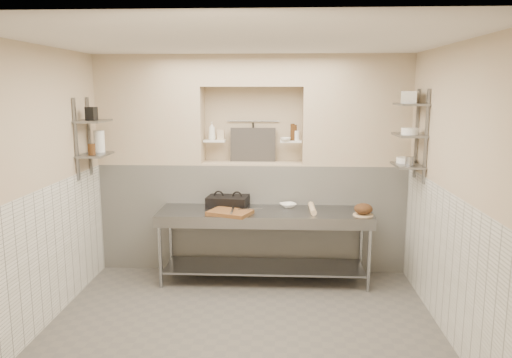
# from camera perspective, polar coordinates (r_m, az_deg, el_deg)

# --- Properties ---
(floor) EXTENTS (4.00, 3.90, 0.10)m
(floor) POSITION_cam_1_polar(r_m,az_deg,el_deg) (5.34, -1.50, -16.74)
(floor) COLOR #59554F
(floor) RESTS_ON ground
(ceiling) EXTENTS (4.00, 3.90, 0.10)m
(ceiling) POSITION_cam_1_polar(r_m,az_deg,el_deg) (4.78, -1.67, 16.00)
(ceiling) COLOR silver
(ceiling) RESTS_ON ground
(wall_left) EXTENTS (0.10, 3.90, 2.80)m
(wall_left) POSITION_cam_1_polar(r_m,az_deg,el_deg) (5.41, -23.78, -0.97)
(wall_left) COLOR tan
(wall_left) RESTS_ON ground
(wall_right) EXTENTS (0.10, 3.90, 2.80)m
(wall_right) POSITION_cam_1_polar(r_m,az_deg,el_deg) (5.12, 21.95, -1.44)
(wall_right) COLOR tan
(wall_right) RESTS_ON ground
(wall_back) EXTENTS (4.00, 0.10, 2.80)m
(wall_back) POSITION_cam_1_polar(r_m,az_deg,el_deg) (6.82, -0.28, 2.07)
(wall_back) COLOR tan
(wall_back) RESTS_ON ground
(wall_front) EXTENTS (4.00, 0.10, 2.80)m
(wall_front) POSITION_cam_1_polar(r_m,az_deg,el_deg) (2.93, -4.65, -9.15)
(wall_front) COLOR tan
(wall_front) RESTS_ON ground
(backwall_lower) EXTENTS (4.00, 0.40, 1.40)m
(backwall_lower) POSITION_cam_1_polar(r_m,az_deg,el_deg) (6.71, -0.39, -4.17)
(backwall_lower) COLOR silver
(backwall_lower) RESTS_ON floor
(alcove_sill) EXTENTS (1.30, 0.40, 0.02)m
(alcove_sill) POSITION_cam_1_polar(r_m,az_deg,el_deg) (6.57, -0.40, 1.84)
(alcove_sill) COLOR tan
(alcove_sill) RESTS_ON backwall_lower
(backwall_pillar_left) EXTENTS (1.35, 0.40, 1.40)m
(backwall_pillar_left) POSITION_cam_1_polar(r_m,az_deg,el_deg) (6.71, -11.88, 7.72)
(backwall_pillar_left) COLOR tan
(backwall_pillar_left) RESTS_ON backwall_lower
(backwall_pillar_right) EXTENTS (1.35, 0.40, 1.40)m
(backwall_pillar_right) POSITION_cam_1_polar(r_m,az_deg,el_deg) (6.56, 11.33, 7.69)
(backwall_pillar_right) COLOR tan
(backwall_pillar_right) RESTS_ON backwall_lower
(backwall_header) EXTENTS (1.30, 0.40, 0.40)m
(backwall_header) POSITION_cam_1_polar(r_m,az_deg,el_deg) (6.50, -0.41, 12.27)
(backwall_header) COLOR tan
(backwall_header) RESTS_ON backwall_lower
(wainscot_left) EXTENTS (0.02, 3.90, 1.40)m
(wainscot_left) POSITION_cam_1_polar(r_m,az_deg,el_deg) (5.55, -22.70, -8.09)
(wainscot_left) COLOR silver
(wainscot_left) RESTS_ON floor
(wainscot_right) EXTENTS (0.02, 3.90, 1.40)m
(wainscot_right) POSITION_cam_1_polar(r_m,az_deg,el_deg) (5.28, 20.82, -8.90)
(wainscot_right) COLOR silver
(wainscot_right) RESTS_ON floor
(alcove_shelf_left) EXTENTS (0.28, 0.16, 0.02)m
(alcove_shelf_left) POSITION_cam_1_polar(r_m,az_deg,el_deg) (6.58, -4.76, 4.36)
(alcove_shelf_left) COLOR white
(alcove_shelf_left) RESTS_ON backwall_lower
(alcove_shelf_right) EXTENTS (0.28, 0.16, 0.02)m
(alcove_shelf_right) POSITION_cam_1_polar(r_m,az_deg,el_deg) (6.52, 4.00, 4.32)
(alcove_shelf_right) COLOR white
(alcove_shelf_right) RESTS_ON backwall_lower
(utensil_rail) EXTENTS (0.70, 0.02, 0.02)m
(utensil_rail) POSITION_cam_1_polar(r_m,az_deg,el_deg) (6.68, -0.32, 6.64)
(utensil_rail) COLOR gray
(utensil_rail) RESTS_ON wall_back
(hanging_steel) EXTENTS (0.02, 0.02, 0.30)m
(hanging_steel) POSITION_cam_1_polar(r_m,az_deg,el_deg) (6.68, -0.33, 5.17)
(hanging_steel) COLOR black
(hanging_steel) RESTS_ON utensil_rail
(splash_panel) EXTENTS (0.60, 0.08, 0.45)m
(splash_panel) POSITION_cam_1_polar(r_m,az_deg,el_deg) (6.64, -0.35, 3.93)
(splash_panel) COLOR #383330
(splash_panel) RESTS_ON alcove_sill
(shelf_rail_left_a) EXTENTS (0.03, 0.03, 0.95)m
(shelf_rail_left_a) POSITION_cam_1_polar(r_m,az_deg,el_deg) (6.46, -18.51, 4.65)
(shelf_rail_left_a) COLOR slate
(shelf_rail_left_a) RESTS_ON wall_left
(shelf_rail_left_b) EXTENTS (0.03, 0.03, 0.95)m
(shelf_rail_left_b) POSITION_cam_1_polar(r_m,az_deg,el_deg) (6.09, -19.87, 4.26)
(shelf_rail_left_b) COLOR slate
(shelf_rail_left_b) RESTS_ON wall_left
(wall_shelf_left_lower) EXTENTS (0.30, 0.50, 0.02)m
(wall_shelf_left_lower) POSITION_cam_1_polar(r_m,az_deg,el_deg) (6.25, -17.91, 2.66)
(wall_shelf_left_lower) COLOR slate
(wall_shelf_left_lower) RESTS_ON wall_left
(wall_shelf_left_upper) EXTENTS (0.30, 0.50, 0.03)m
(wall_shelf_left_upper) POSITION_cam_1_polar(r_m,az_deg,el_deg) (6.21, -18.11, 6.32)
(wall_shelf_left_upper) COLOR slate
(wall_shelf_left_upper) RESTS_ON wall_left
(shelf_rail_right_a) EXTENTS (0.03, 0.03, 1.05)m
(shelf_rail_right_a) POSITION_cam_1_polar(r_m,az_deg,el_deg) (6.22, 17.87, 4.95)
(shelf_rail_right_a) COLOR slate
(shelf_rail_right_a) RESTS_ON wall_right
(shelf_rail_right_b) EXTENTS (0.03, 0.03, 1.05)m
(shelf_rail_right_b) POSITION_cam_1_polar(r_m,az_deg,el_deg) (5.84, 18.86, 4.58)
(shelf_rail_right_b) COLOR slate
(shelf_rail_right_b) RESTS_ON wall_right
(wall_shelf_right_lower) EXTENTS (0.30, 0.50, 0.02)m
(wall_shelf_right_lower) POSITION_cam_1_polar(r_m,az_deg,el_deg) (6.04, 16.93, 1.51)
(wall_shelf_right_lower) COLOR slate
(wall_shelf_right_lower) RESTS_ON wall_right
(wall_shelf_right_mid) EXTENTS (0.30, 0.50, 0.02)m
(wall_shelf_right_mid) POSITION_cam_1_polar(r_m,az_deg,el_deg) (5.99, 17.10, 4.81)
(wall_shelf_right_mid) COLOR slate
(wall_shelf_right_mid) RESTS_ON wall_right
(wall_shelf_right_upper) EXTENTS (0.30, 0.50, 0.03)m
(wall_shelf_right_upper) POSITION_cam_1_polar(r_m,az_deg,el_deg) (5.97, 17.28, 8.15)
(wall_shelf_right_upper) COLOR slate
(wall_shelf_right_upper) RESTS_ON wall_right
(prep_table) EXTENTS (2.60, 0.70, 0.90)m
(prep_table) POSITION_cam_1_polar(r_m,az_deg,el_deg) (6.17, 0.96, -6.01)
(prep_table) COLOR gray
(prep_table) RESTS_ON floor
(panini_press) EXTENTS (0.54, 0.42, 0.14)m
(panini_press) POSITION_cam_1_polar(r_m,az_deg,el_deg) (6.34, -3.22, -2.56)
(panini_press) COLOR black
(panini_press) RESTS_ON prep_table
(cutting_board) EXTENTS (0.58, 0.50, 0.04)m
(cutting_board) POSITION_cam_1_polar(r_m,az_deg,el_deg) (5.95, -3.00, -3.86)
(cutting_board) COLOR brown
(cutting_board) RESTS_ON prep_table
(knife_blade) EXTENTS (0.29, 0.08, 0.01)m
(knife_blade) POSITION_cam_1_polar(r_m,az_deg,el_deg) (6.02, -0.73, -3.42)
(knife_blade) COLOR gray
(knife_blade) RESTS_ON cutting_board
(tongs) EXTENTS (0.03, 0.27, 0.03)m
(tongs) POSITION_cam_1_polar(r_m,az_deg,el_deg) (5.91, -2.72, -3.60)
(tongs) COLOR gray
(tongs) RESTS_ON cutting_board
(mixing_bowl) EXTENTS (0.26, 0.26, 0.05)m
(mixing_bowl) POSITION_cam_1_polar(r_m,az_deg,el_deg) (6.32, 3.67, -3.01)
(mixing_bowl) COLOR white
(mixing_bowl) RESTS_ON prep_table
(rolling_pin) EXTENTS (0.08, 0.46, 0.07)m
(rolling_pin) POSITION_cam_1_polar(r_m,az_deg,el_deg) (6.13, 6.45, -3.36)
(rolling_pin) COLOR #D5B587
(rolling_pin) RESTS_ON prep_table
(bread_board) EXTENTS (0.24, 0.24, 0.01)m
(bread_board) POSITION_cam_1_polar(r_m,az_deg,el_deg) (6.04, 12.14, -4.02)
(bread_board) COLOR #D5B587
(bread_board) RESTS_ON prep_table
(bread_loaf) EXTENTS (0.22, 0.22, 0.13)m
(bread_loaf) POSITION_cam_1_polar(r_m,az_deg,el_deg) (6.02, 12.17, -3.35)
(bread_loaf) COLOR #4C2D19
(bread_loaf) RESTS_ON bread_board
(bottle_soap) EXTENTS (0.11, 0.11, 0.24)m
(bottle_soap) POSITION_cam_1_polar(r_m,az_deg,el_deg) (6.57, -5.07, 5.50)
(bottle_soap) COLOR white
(bottle_soap) RESTS_ON alcove_shelf_left
(jar_alcove) EXTENTS (0.09, 0.09, 0.13)m
(jar_alcove) POSITION_cam_1_polar(r_m,az_deg,el_deg) (6.61, -4.03, 5.08)
(jar_alcove) COLOR tan
(jar_alcove) RESTS_ON alcove_shelf_left
(bowl_alcove) EXTENTS (0.17, 0.17, 0.04)m
(bowl_alcove) POSITION_cam_1_polar(r_m,az_deg,el_deg) (6.46, 3.40, 4.57)
(bowl_alcove) COLOR white
(bowl_alcove) RESTS_ON alcove_shelf_right
(condiment_a) EXTENTS (0.06, 0.06, 0.20)m
(condiment_a) POSITION_cam_1_polar(r_m,az_deg,el_deg) (6.50, 4.44, 5.31)
(condiment_a) COLOR #422610
(condiment_a) RESTS_ON alcove_shelf_right
(condiment_b) EXTENTS (0.05, 0.05, 0.22)m
(condiment_b) POSITION_cam_1_polar(r_m,az_deg,el_deg) (6.50, 4.19, 5.37)
(condiment_b) COLOR #422610
(condiment_b) RESTS_ON alcove_shelf_right
(condiment_c) EXTENTS (0.07, 0.07, 0.13)m
(condiment_c) POSITION_cam_1_polar(r_m,az_deg,el_deg) (6.50, 4.66, 4.97)
(condiment_c) COLOR white
(condiment_c) RESTS_ON alcove_shelf_right
(jug_left) EXTENTS (0.13, 0.13, 0.26)m
(jug_left) POSITION_cam_1_polar(r_m,az_deg,el_deg) (6.38, -17.48, 4.12)
(jug_left) COLOR white
(jug_left) RESTS_ON wall_shelf_left_lower
(jar_left) EXTENTS (0.09, 0.09, 0.13)m
(jar_left) POSITION_cam_1_polar(r_m,az_deg,el_deg) (6.15, -18.27, 3.26)
(jar_left) COLOR #422610
(jar_left) RESTS_ON wall_shelf_left_lower
(box_left_upper) EXTENTS (0.12, 0.12, 0.15)m
(box_left_upper) POSITION_cam_1_polar(r_m,az_deg,el_deg) (6.17, -18.30, 7.12)
(box_left_upper) COLOR black
(box_left_upper) RESTS_ON wall_shelf_left_upper
(bowl_right) EXTENTS (0.21, 0.21, 0.06)m
(bowl_right) POSITION_cam_1_polar(r_m,az_deg,el_deg) (6.15, 16.68, 2.08)
(bowl_right) COLOR white
(bowl_right) RESTS_ON wall_shelf_right_lower
(canister_right) EXTENTS (0.10, 0.10, 0.10)m
(canister_right) POSITION_cam_1_polar(r_m,az_deg,el_deg) (5.94, 17.17, 1.97)
(canister_right) COLOR gray
(canister_right) RESTS_ON wall_shelf_right_lower
(bowl_right_mid) EXTENTS (0.20, 0.20, 0.07)m
(bowl_right_mid) POSITION_cam_1_polar(r_m,az_deg,el_deg) (5.96, 17.19, 5.25)
(bowl_right_mid) COLOR white
(bowl_right_mid) RESTS_ON wall_shelf_right_mid
(basket_right) EXTENTS (0.24, 0.26, 0.13)m
(basket_right) POSITION_cam_1_polar(r_m,az_deg,el_deg) (6.02, 17.21, 8.93)
(basket_right) COLOR gray
(basket_right) RESTS_ON wall_shelf_right_upper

